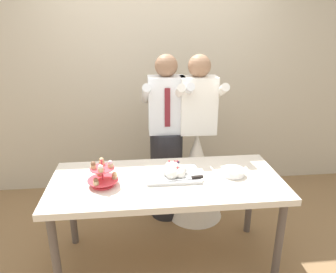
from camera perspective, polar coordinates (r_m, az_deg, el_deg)
The scene contains 8 objects.
ground_plane at distance 2.96m, azimuth -0.22°, elevation -21.06°, with size 8.00×8.00×0.00m, color olive.
rear_wall at distance 3.71m, azimuth -2.57°, elevation 12.37°, with size 5.20×0.10×2.90m, color beige.
dessert_table at distance 2.55m, azimuth -0.24°, elevation -9.10°, with size 1.80×0.80×0.78m.
cupcake_stand at distance 2.44m, azimuth -11.57°, elevation -6.73°, with size 0.23×0.23×0.21m.
main_cake_tray at distance 2.54m, azimuth 0.91°, elevation -6.35°, with size 0.44×0.31×0.12m.
plate_stack at distance 2.62m, azimuth 11.49°, elevation -6.23°, with size 0.18×0.18×0.05m.
person_groom at distance 3.17m, azimuth -0.29°, elevation -2.14°, with size 0.46×0.49×1.66m.
person_bride at distance 3.24m, azimuth 5.04°, elevation -4.91°, with size 0.56×0.56×1.66m.
Camera 1 is at (-0.22, -2.22, 1.94)m, focal length 34.23 mm.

